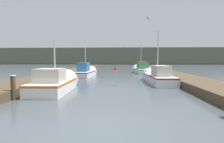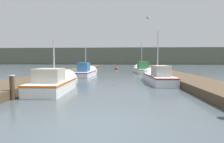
% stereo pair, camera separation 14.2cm
% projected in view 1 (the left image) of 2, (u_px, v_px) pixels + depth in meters
% --- Properties ---
extents(ground_plane, '(200.00, 200.00, 0.00)m').
position_uv_depth(ground_plane, '(102.00, 127.00, 4.76)').
color(ground_plane, '#424C51').
extents(dock_left, '(2.70, 40.00, 0.44)m').
position_uv_depth(dock_left, '(69.00, 73.00, 20.96)').
color(dock_left, '#4C3D2B').
rests_on(dock_left, ground_plane).
extents(dock_right, '(2.70, 40.00, 0.44)m').
position_uv_depth(dock_right, '(165.00, 73.00, 20.41)').
color(dock_right, '#4C3D2B').
rests_on(dock_right, ground_plane).
extents(distant_shore_ridge, '(120.00, 16.00, 5.91)m').
position_uv_depth(distant_shore_ridge, '(119.00, 56.00, 68.65)').
color(distant_shore_ridge, '#565B4C').
rests_on(distant_shore_ridge, ground_plane).
extents(fishing_boat_0, '(1.86, 4.56, 3.45)m').
position_uv_depth(fishing_boat_0, '(56.00, 83.00, 10.23)').
color(fishing_boat_0, silver).
rests_on(fishing_boat_0, ground_plane).
extents(fishing_boat_1, '(1.76, 5.76, 4.41)m').
position_uv_depth(fishing_boat_1, '(157.00, 77.00, 13.94)').
color(fishing_boat_1, silver).
rests_on(fishing_boat_1, ground_plane).
extents(fishing_boat_2, '(1.78, 5.13, 3.54)m').
position_uv_depth(fishing_boat_2, '(86.00, 72.00, 19.09)').
color(fishing_boat_2, silver).
rests_on(fishing_boat_2, ground_plane).
extents(fishing_boat_3, '(1.97, 5.94, 4.56)m').
position_uv_depth(fishing_boat_3, '(141.00, 69.00, 23.78)').
color(fishing_boat_3, silver).
rests_on(fishing_boat_3, ground_plane).
extents(mooring_piling_0, '(0.23, 0.23, 1.13)m').
position_uv_depth(mooring_piling_0, '(13.00, 88.00, 7.86)').
color(mooring_piling_0, '#473523').
rests_on(mooring_piling_0, ground_plane).
extents(mooring_piling_1, '(0.33, 0.33, 1.01)m').
position_uv_depth(mooring_piling_1, '(50.00, 78.00, 12.48)').
color(mooring_piling_1, '#473523').
rests_on(mooring_piling_1, ground_plane).
extents(mooring_piling_3, '(0.25, 0.25, 1.18)m').
position_uv_depth(mooring_piling_3, '(144.00, 67.00, 29.06)').
color(mooring_piling_3, '#473523').
rests_on(mooring_piling_3, ground_plane).
extents(channel_buoy, '(0.61, 0.61, 1.11)m').
position_uv_depth(channel_buoy, '(116.00, 68.00, 31.62)').
color(channel_buoy, red).
rests_on(channel_buoy, ground_plane).
extents(seagull_lead, '(0.34, 0.55, 0.12)m').
position_uv_depth(seagull_lead, '(148.00, 18.00, 12.19)').
color(seagull_lead, white).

